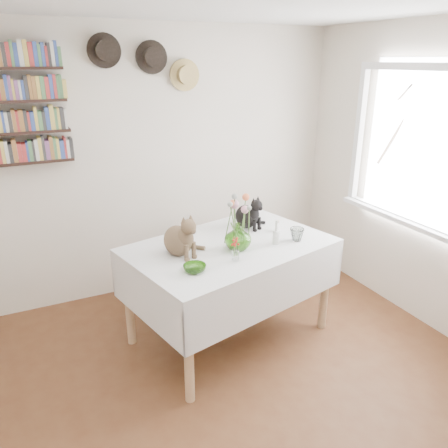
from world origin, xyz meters
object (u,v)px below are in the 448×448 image
dining_table (230,268)px  tabby_cat (178,233)px  black_cat (246,211)px  flower_vase (238,236)px

dining_table → tabby_cat: bearing=179.3°
tabby_cat → black_cat: (0.72, 0.28, -0.02)m
black_cat → tabby_cat: bearing=178.9°
flower_vase → dining_table: bearing=95.8°
flower_vase → tabby_cat: bearing=165.2°
dining_table → black_cat: bearing=43.8°
dining_table → black_cat: size_ratio=5.91×
tabby_cat → flower_vase: bearing=-35.5°
dining_table → tabby_cat: (-0.43, 0.00, 0.37)m
dining_table → flower_vase: bearing=-84.2°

